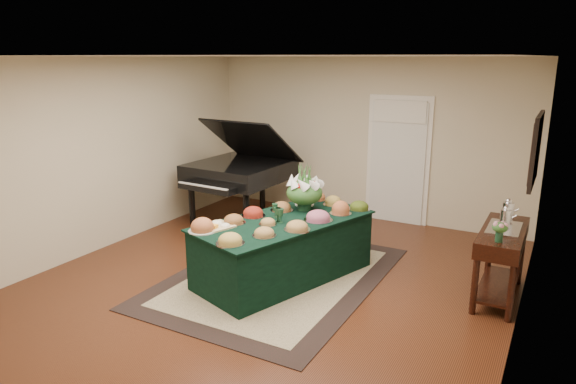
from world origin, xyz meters
The scene contains 14 objects.
ground centered at (0.00, 0.00, 0.00)m, with size 6.00×6.00×0.00m, color black.
area_rug centered at (0.00, 0.04, 0.01)m, with size 2.37×3.32×0.01m.
kitchen_doorway centered at (0.60, 2.97, 1.02)m, with size 1.05×0.07×2.10m.
buffet_table centered at (0.08, 0.05, 0.39)m, with size 1.72×2.46×0.76m.
food_platters centered at (0.09, 0.10, 0.81)m, with size 1.57×2.28×0.13m.
cutting_board centered at (-0.48, -0.54, 0.80)m, with size 0.42×0.42×0.10m.
green_goblets centered at (0.03, -0.01, 0.85)m, with size 0.24×0.23×0.18m.
floral_centerpiece centered at (0.10, 0.57, 1.05)m, with size 0.49×0.49×0.49m.
grand_piano centered at (-1.70, 1.75, 0.87)m, with size 1.59×1.76×1.74m.
wicker_basket centered at (-0.94, 1.25, 0.11)m, with size 0.36×0.36×0.22m, color #95623C.
mahogany_sideboard centered at (2.50, 0.75, 0.64)m, with size 0.45×1.26×0.83m.
tea_service centered at (2.50, 0.88, 0.95)m, with size 0.34×0.58×0.30m.
pink_bouquet centered at (2.50, 0.30, 0.98)m, with size 0.18×0.18×0.22m.
wall_painting centered at (2.72, 0.75, 1.75)m, with size 0.05×0.95×0.75m.
Camera 1 is at (2.98, -5.15, 2.69)m, focal length 32.00 mm.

